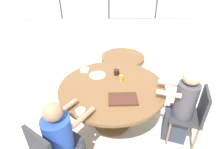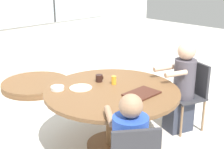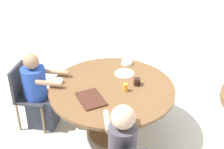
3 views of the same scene
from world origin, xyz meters
TOP-DOWN VIEW (x-y plane):
  - ground_plane at (0.00, 0.00)m, footprint 16.00×16.00m
  - dining_table at (0.00, 0.00)m, footprint 1.52×1.52m
  - chair_for_woman_green_shirt at (-0.66, -0.91)m, footprint 0.56×0.56m
  - person_woman_green_shirt at (-0.57, -0.78)m, footprint 0.56×0.61m
  - food_tray_dark at (0.13, -0.32)m, footprint 0.37×0.26m
  - coffee_mug at (0.08, 0.30)m, footprint 0.09×0.08m
  - juice_glass at (0.14, 0.11)m, footprint 0.06×0.06m
  - bowl_white_shallow at (-0.43, 0.43)m, footprint 0.15×0.15m
  - bowl_cereal at (-0.38, -0.55)m, footprint 0.11×0.11m
  - plate_tortillas at (-0.22, 0.28)m, footprint 0.25×0.25m

SIDE VIEW (x-z plane):
  - ground_plane at x=0.00m, z-range 0.00..0.00m
  - person_woman_green_shirt at x=-0.57m, z-range -0.05..1.01m
  - chair_for_woman_green_shirt at x=-0.66m, z-range 0.09..0.96m
  - dining_table at x=0.00m, z-range 0.23..0.95m
  - plate_tortillas at x=-0.22m, z-range 0.71..0.72m
  - food_tray_dark at x=0.13m, z-range 0.71..0.73m
  - bowl_white_shallow at x=-0.43m, z-range 0.71..0.75m
  - bowl_cereal at x=-0.38m, z-range 0.71..0.76m
  - coffee_mug at x=0.08m, z-range 0.71..0.80m
  - juice_glass at x=0.14m, z-range 0.71..0.81m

